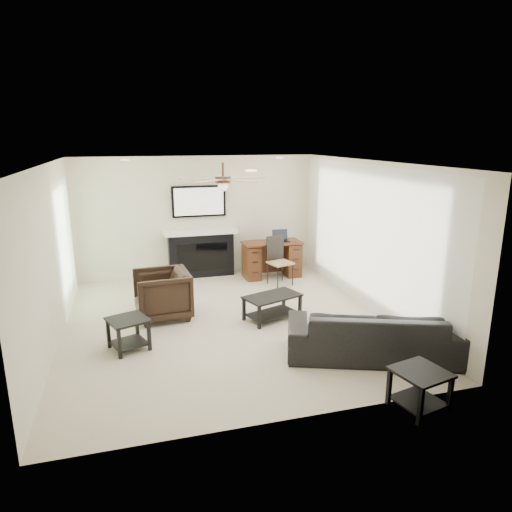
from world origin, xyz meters
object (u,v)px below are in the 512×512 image
object	(u,v)px
armchair	(162,294)
desk	(272,259)
fireplace_unit	(201,232)
coffee_table	(272,307)
sofa	(373,333)

from	to	relation	value
armchair	desk	size ratio (longest dim) A/B	0.71
fireplace_unit	desk	distance (m)	1.59
coffee_table	desk	bearing A→B (deg)	52.83
fireplace_unit	sofa	bearing A→B (deg)	-69.27
coffee_table	desk	size ratio (longest dim) A/B	0.74
sofa	desk	world-z (taller)	desk
armchair	coffee_table	xyz separation A→B (m)	(1.70, -0.55, -0.19)
armchair	desk	xyz separation A→B (m)	(2.40, 1.66, -0.01)
sofa	coffee_table	xyz separation A→B (m)	(-0.90, 1.60, -0.13)
armchair	sofa	bearing A→B (deg)	46.38
sofa	armchair	bearing A→B (deg)	-18.94
sofa	fireplace_unit	world-z (taller)	fireplace_unit
armchair	fireplace_unit	bearing A→B (deg)	151.02
armchair	fireplace_unit	size ratio (longest dim) A/B	0.45
sofa	fireplace_unit	bearing A→B (deg)	-48.62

